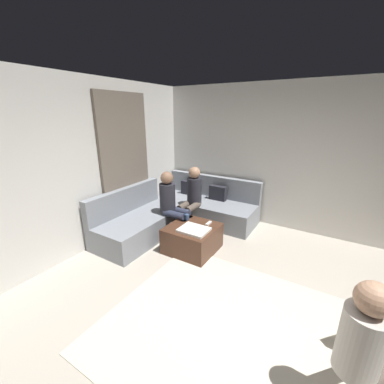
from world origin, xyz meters
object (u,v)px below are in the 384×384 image
at_px(person_on_couch_side, 172,202).
at_px(coffee_mug, 187,217).
at_px(person_on_couch_back, 192,196).
at_px(game_remote, 209,223).
at_px(ottoman, 192,238).
at_px(sectional_couch, 179,212).
at_px(person_on_armchair, 369,346).

bearing_deg(person_on_couch_side, coffee_mug, 83.09).
relative_size(person_on_couch_back, person_on_couch_side, 1.00).
distance_m(coffee_mug, person_on_couch_side, 0.38).
bearing_deg(game_remote, person_on_couch_back, 142.00).
xyz_separation_m(ottoman, game_remote, (0.18, 0.22, 0.22)).
xyz_separation_m(ottoman, person_on_couch_back, (-0.44, 0.70, 0.45)).
bearing_deg(coffee_mug, ottoman, -39.29).
relative_size(sectional_couch, coffee_mug, 26.84).
height_order(ottoman, person_on_couch_side, person_on_couch_side).
relative_size(coffee_mug, person_on_couch_back, 0.08).
xyz_separation_m(sectional_couch, person_on_couch_side, (0.15, -0.43, 0.38)).
xyz_separation_m(game_remote, person_on_couch_side, (-0.73, 0.00, 0.23)).
xyz_separation_m(person_on_couch_back, person_on_armchair, (2.66, -2.03, -0.01)).
height_order(coffee_mug, person_on_couch_side, person_on_couch_side).
relative_size(coffee_mug, game_remote, 0.63).
xyz_separation_m(person_on_couch_side, person_on_armchair, (2.77, -1.55, -0.01)).
height_order(sectional_couch, game_remote, sectional_couch).
relative_size(game_remote, person_on_couch_side, 0.12).
distance_m(person_on_couch_side, person_on_armchair, 3.18).
xyz_separation_m(sectional_couch, person_on_armchair, (2.92, -1.98, 0.36)).
relative_size(person_on_couch_side, person_on_armchair, 1.02).
distance_m(coffee_mug, person_on_couch_back, 0.60).
bearing_deg(person_on_couch_side, ottoman, 68.26).
xyz_separation_m(game_remote, person_on_couch_back, (-0.62, 0.48, 0.23)).
xyz_separation_m(sectional_couch, coffee_mug, (0.48, -0.47, 0.19)).
bearing_deg(person_on_couch_back, person_on_couch_side, 76.77).
relative_size(sectional_couch, person_on_couch_back, 2.12).
xyz_separation_m(coffee_mug, game_remote, (0.40, 0.04, -0.04)).
distance_m(sectional_couch, person_on_couch_side, 0.59).
xyz_separation_m(person_on_couch_back, person_on_couch_side, (-0.11, -0.48, 0.00)).
bearing_deg(person_on_couch_back, sectional_couch, 11.90).
height_order(person_on_couch_side, person_on_armchair, person_on_couch_side).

